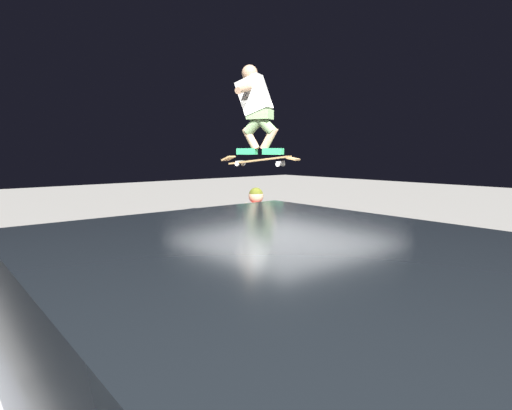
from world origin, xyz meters
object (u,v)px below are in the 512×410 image
object	(u,v)px
skateboard	(260,160)
trash_bin	(408,320)
person_sitting_on_ledge	(251,233)
skater_airborne	(256,106)
ledge_box_main	(268,263)
picnic_table_back	(214,227)
kicker_ramp	(165,254)

from	to	relation	value
skateboard	trash_bin	world-z (taller)	skateboard
person_sitting_on_ledge	skater_airborne	distance (m)	1.66
skater_airborne	trash_bin	bearing A→B (deg)	170.32
skater_airborne	ledge_box_main	bearing A→B (deg)	-62.95
person_sitting_on_ledge	picnic_table_back	bearing A→B (deg)	-21.70
person_sitting_on_ledge	picnic_table_back	world-z (taller)	person_sitting_on_ledge
skater_airborne	kicker_ramp	bearing A→B (deg)	0.59
ledge_box_main	skater_airborne	xyz separation A→B (m)	(-0.21, 0.41, 2.16)
skater_airborne	picnic_table_back	size ratio (longest dim) A/B	0.57
skateboard	skater_airborne	bearing A→B (deg)	25.66
skateboard	skater_airborne	size ratio (longest dim) A/B	0.90
kicker_ramp	trash_bin	xyz separation A→B (m)	(-4.83, 0.38, 0.42)
person_sitting_on_ledge	skateboard	world-z (taller)	skateboard
ledge_box_main	person_sitting_on_ledge	bearing A→B (deg)	105.00
kicker_ramp	trash_bin	world-z (taller)	trash_bin
ledge_box_main	skateboard	distance (m)	1.55
skateboard	picnic_table_back	xyz separation A→B (m)	(2.10, -0.75, -1.26)
skater_airborne	trash_bin	size ratio (longest dim) A/B	1.17
ledge_box_main	skateboard	xyz separation A→B (m)	(-0.26, 0.38, 1.48)
person_sitting_on_ledge	skater_airborne	bearing A→B (deg)	-177.56
ledge_box_main	picnic_table_back	bearing A→B (deg)	-11.24
ledge_box_main	trash_bin	distance (m)	2.72
ledge_box_main	skater_airborne	distance (m)	2.21
person_sitting_on_ledge	kicker_ramp	size ratio (longest dim) A/B	1.16
kicker_ramp	skater_airborne	bearing A→B (deg)	-179.41
skater_airborne	kicker_ramp	distance (m)	3.42
ledge_box_main	picnic_table_back	world-z (taller)	picnic_table_back
ledge_box_main	skater_airborne	bearing A→B (deg)	117.05
kicker_ramp	person_sitting_on_ledge	bearing A→B (deg)	-179.48
trash_bin	ledge_box_main	bearing A→B (deg)	-17.42
person_sitting_on_ledge	trash_bin	distance (m)	2.53
trash_bin	person_sitting_on_ledge	bearing A→B (deg)	-9.22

